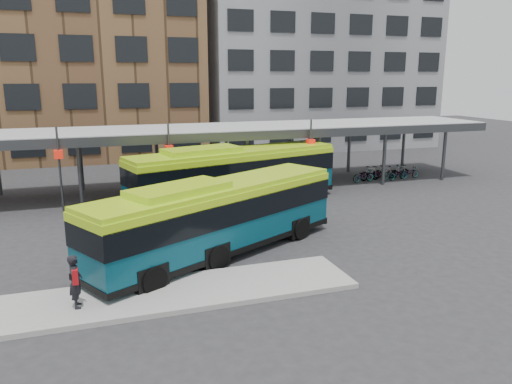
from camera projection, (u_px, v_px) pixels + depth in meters
name	position (u px, v px, depth m)	size (l,w,h in m)	color
ground	(276.00, 252.00, 21.67)	(120.00, 120.00, 0.00)	#28282B
boarding_island	(157.00, 295.00, 17.18)	(14.00, 3.00, 0.18)	gray
canopy	(206.00, 131.00, 32.64)	(40.00, 6.53, 4.80)	#999B9E
building_brick	(51.00, 36.00, 45.62)	(26.00, 14.00, 22.00)	brown
building_grey	(311.00, 51.00, 53.87)	(24.00, 14.00, 20.00)	slate
bus_front	(217.00, 216.00, 20.93)	(11.92, 8.02, 3.35)	#063C4C
bus_rear	(234.00, 174.00, 29.31)	(13.16, 6.00, 3.55)	#063C4C
pedestrian	(76.00, 281.00, 15.94)	(0.45, 0.68, 1.77)	black
bike_rack	(385.00, 173.00, 36.57)	(5.74, 1.78, 1.07)	slate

